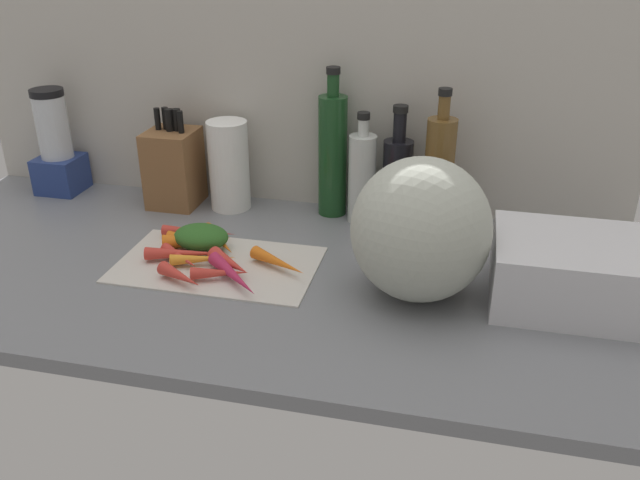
# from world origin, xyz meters

# --- Properties ---
(ground_plane) EXTENTS (1.70, 0.80, 0.03)m
(ground_plane) POSITION_xyz_m (0.00, 0.00, -0.01)
(ground_plane) COLOR slate
(wall_back) EXTENTS (1.70, 0.03, 0.60)m
(wall_back) POSITION_xyz_m (0.00, 0.39, 0.30)
(wall_back) COLOR #BCB7AD
(wall_back) RESTS_ON ground_plane
(cutting_board) EXTENTS (0.43, 0.26, 0.01)m
(cutting_board) POSITION_xyz_m (-0.05, -0.02, 0.00)
(cutting_board) COLOR beige
(cutting_board) RESTS_ON ground_plane
(carrot_0) EXTENTS (0.11, 0.09, 0.02)m
(carrot_0) POSITION_xyz_m (-0.13, -0.03, 0.02)
(carrot_0) COLOR red
(carrot_0) RESTS_ON cutting_board
(carrot_1) EXTENTS (0.12, 0.06, 0.03)m
(carrot_1) POSITION_xyz_m (-0.02, -0.08, 0.02)
(carrot_1) COLOR red
(carrot_1) RESTS_ON cutting_board
(carrot_2) EXTENTS (0.10, 0.03, 0.03)m
(carrot_2) POSITION_xyz_m (-0.14, 0.04, 0.02)
(carrot_2) COLOR orange
(carrot_2) RESTS_ON cutting_board
(carrot_3) EXTENTS (0.18, 0.04, 0.02)m
(carrot_3) POSITION_xyz_m (-0.14, 0.09, 0.02)
(carrot_3) COLOR red
(carrot_3) RESTS_ON cutting_board
(carrot_4) EXTENTS (0.12, 0.08, 0.03)m
(carrot_4) POSITION_xyz_m (-0.09, -0.12, 0.02)
(carrot_4) COLOR red
(carrot_4) RESTS_ON cutting_board
(carrot_5) EXTENTS (0.14, 0.07, 0.02)m
(carrot_5) POSITION_xyz_m (-0.08, -0.03, 0.02)
(carrot_5) COLOR orange
(carrot_5) RESTS_ON cutting_board
(carrot_6) EXTENTS (0.12, 0.13, 0.03)m
(carrot_6) POSITION_xyz_m (-0.08, 0.06, 0.02)
(carrot_6) COLOR orange
(carrot_6) RESTS_ON cutting_board
(carrot_7) EXTENTS (0.15, 0.09, 0.04)m
(carrot_7) POSITION_xyz_m (-0.12, 0.04, 0.03)
(carrot_7) COLOR orange
(carrot_7) RESTS_ON cutting_board
(carrot_8) EXTENTS (0.17, 0.07, 0.03)m
(carrot_8) POSITION_xyz_m (-0.12, -0.02, 0.02)
(carrot_8) COLOR red
(carrot_8) RESTS_ON cutting_board
(carrot_9) EXTENTS (0.12, 0.09, 0.03)m
(carrot_9) POSITION_xyz_m (-0.01, -0.04, 0.03)
(carrot_9) COLOR red
(carrot_9) RESTS_ON cutting_board
(carrot_10) EXTENTS (0.14, 0.09, 0.03)m
(carrot_10) POSITION_xyz_m (0.08, -0.01, 0.02)
(carrot_10) COLOR orange
(carrot_10) RESTS_ON cutting_board
(carrot_11) EXTENTS (0.15, 0.15, 0.03)m
(carrot_11) POSITION_xyz_m (0.01, -0.09, 0.02)
(carrot_11) COLOR #B2264C
(carrot_11) RESTS_ON cutting_board
(carrot_greens_pile) EXTENTS (0.12, 0.10, 0.05)m
(carrot_greens_pile) POSITION_xyz_m (-0.11, 0.04, 0.03)
(carrot_greens_pile) COLOR #2D6023
(carrot_greens_pile) RESTS_ON cutting_board
(winter_squash) EXTENTS (0.27, 0.27, 0.28)m
(winter_squash) POSITION_xyz_m (0.38, -0.04, 0.14)
(winter_squash) COLOR #B2B7A8
(winter_squash) RESTS_ON ground_plane
(knife_block) EXTENTS (0.12, 0.13, 0.25)m
(knife_block) POSITION_xyz_m (-0.28, 0.29, 0.10)
(knife_block) COLOR brown
(knife_block) RESTS_ON ground_plane
(blender_appliance) EXTENTS (0.11, 0.11, 0.28)m
(blender_appliance) POSITION_xyz_m (-0.62, 0.30, 0.12)
(blender_appliance) COLOR navy
(blender_appliance) RESTS_ON ground_plane
(paper_towel_roll) EXTENTS (0.10, 0.10, 0.23)m
(paper_towel_roll) POSITION_xyz_m (-0.13, 0.30, 0.11)
(paper_towel_roll) COLOR white
(paper_towel_roll) RESTS_ON ground_plane
(bottle_0) EXTENTS (0.07, 0.07, 0.37)m
(bottle_0) POSITION_xyz_m (0.13, 0.32, 0.16)
(bottle_0) COLOR #19421E
(bottle_0) RESTS_ON ground_plane
(bottle_1) EXTENTS (0.07, 0.07, 0.27)m
(bottle_1) POSITION_xyz_m (0.21, 0.29, 0.11)
(bottle_1) COLOR silver
(bottle_1) RESTS_ON ground_plane
(bottle_2) EXTENTS (0.07, 0.07, 0.29)m
(bottle_2) POSITION_xyz_m (0.29, 0.31, 0.11)
(bottle_2) COLOR black
(bottle_2) RESTS_ON ground_plane
(bottle_3) EXTENTS (0.07, 0.07, 0.34)m
(bottle_3) POSITION_xyz_m (0.39, 0.29, 0.14)
(bottle_3) COLOR brown
(bottle_3) RESTS_ON ground_plane
(dish_rack) EXTENTS (0.28, 0.24, 0.13)m
(dish_rack) POSITION_xyz_m (0.66, 0.00, 0.06)
(dish_rack) COLOR silver
(dish_rack) RESTS_ON ground_plane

